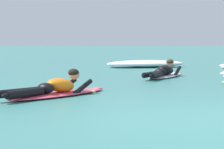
{
  "coord_description": "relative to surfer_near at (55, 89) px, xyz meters",
  "views": [
    {
      "loc": [
        -0.15,
        -6.16,
        1.06
      ],
      "look_at": [
        -1.99,
        4.51,
        0.22
      ],
      "focal_mm": 73.5,
      "sensor_mm": 36.0,
      "label": 1
    }
  ],
  "objects": [
    {
      "name": "ground_plane",
      "position": [
        2.63,
        8.0,
        -0.13
      ],
      "size": [
        120.0,
        120.0,
        0.0
      ],
      "primitive_type": "plane",
      "color": "#387A75"
    },
    {
      "name": "whitewater_back",
      "position": [
        0.78,
        9.09,
        -0.0
      ],
      "size": [
        3.19,
        2.18,
        0.27
      ],
      "color": "white",
      "rests_on": "ground"
    },
    {
      "name": "surfer_far",
      "position": [
        1.74,
        4.58,
        0.01
      ],
      "size": [
        1.12,
        2.51,
        0.54
      ],
      "color": "silver",
      "rests_on": "ground"
    },
    {
      "name": "surfer_near",
      "position": [
        0.0,
        0.0,
        0.0
      ],
      "size": [
        1.65,
        2.47,
        0.54
      ],
      "color": "#E54C66",
      "rests_on": "ground"
    }
  ]
}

